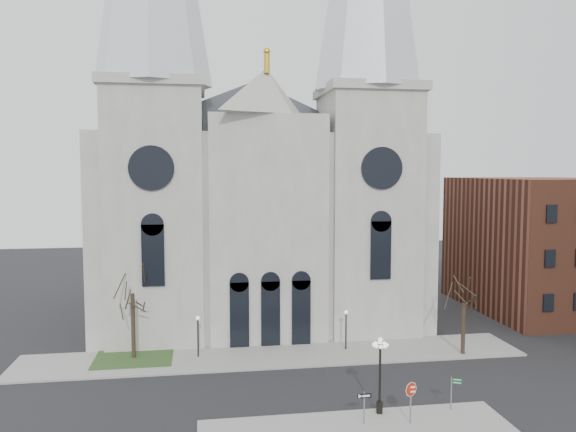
{
  "coord_description": "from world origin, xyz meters",
  "views": [
    {
      "loc": [
        -5.6,
        -32.33,
        14.78
      ],
      "look_at": [
        0.64,
        8.0,
        11.49
      ],
      "focal_mm": 35.0,
      "sensor_mm": 36.0,
      "label": 1
    }
  ],
  "objects": [
    {
      "name": "ground",
      "position": [
        0.0,
        0.0,
        0.0
      ],
      "size": [
        160.0,
        160.0,
        0.0
      ],
      "primitive_type": "plane",
      "color": "black",
      "rests_on": "ground"
    },
    {
      "name": "sidewalk_far",
      "position": [
        0.0,
        11.0,
        0.07
      ],
      "size": [
        40.0,
        6.0,
        0.14
      ],
      "primitive_type": "cube",
      "color": "gray",
      "rests_on": "ground"
    },
    {
      "name": "grass_patch",
      "position": [
        -11.0,
        12.0,
        0.09
      ],
      "size": [
        6.0,
        5.0,
        0.18
      ],
      "primitive_type": "cube",
      "color": "#28451D",
      "rests_on": "ground"
    },
    {
      "name": "cathedral",
      "position": [
        0.0,
        22.86,
        18.48
      ],
      "size": [
        33.0,
        26.66,
        54.0
      ],
      "color": "gray",
      "rests_on": "ground"
    },
    {
      "name": "bg_building_brick",
      "position": [
        30.0,
        22.0,
        7.0
      ],
      "size": [
        14.0,
        18.0,
        14.0
      ],
      "primitive_type": "cube",
      "color": "brown",
      "rests_on": "ground"
    },
    {
      "name": "tree_left",
      "position": [
        -11.0,
        12.0,
        5.58
      ],
      "size": [
        3.2,
        3.2,
        7.5
      ],
      "color": "black",
      "rests_on": "ground"
    },
    {
      "name": "tree_right",
      "position": [
        15.0,
        9.0,
        4.47
      ],
      "size": [
        3.2,
        3.2,
        6.0
      ],
      "color": "black",
      "rests_on": "ground"
    },
    {
      "name": "ped_lamp_left",
      "position": [
        -6.0,
        11.5,
        2.33
      ],
      "size": [
        0.32,
        0.32,
        3.26
      ],
      "color": "black",
      "rests_on": "sidewalk_far"
    },
    {
      "name": "ped_lamp_right",
      "position": [
        6.0,
        11.5,
        2.33
      ],
      "size": [
        0.32,
        0.32,
        3.26
      ],
      "color": "black",
      "rests_on": "sidewalk_far"
    },
    {
      "name": "stop_sign",
      "position": [
        6.26,
        -2.25,
        1.91
      ],
      "size": [
        0.89,
        0.09,
        2.47
      ],
      "rotation": [
        0.0,
        0.0,
        0.04
      ],
      "color": "slate",
      "rests_on": "sidewalk_near"
    },
    {
      "name": "globe_lamp",
      "position": [
        4.91,
        -0.67,
        3.08
      ],
      "size": [
        1.21,
        1.21,
        4.68
      ],
      "rotation": [
        0.0,
        0.0,
        -0.23
      ],
      "color": "black",
      "rests_on": "sidewalk_near"
    },
    {
      "name": "one_way_sign",
      "position": [
        3.57,
        -1.94,
        1.46
      ],
      "size": [
        0.84,
        0.08,
        1.91
      ],
      "rotation": [
        0.0,
        0.0,
        0.01
      ],
      "color": "slate",
      "rests_on": "sidewalk_near"
    },
    {
      "name": "street_name_sign",
      "position": [
        9.48,
        -0.9,
        1.37
      ],
      "size": [
        0.62,
        0.3,
        2.07
      ],
      "rotation": [
        0.0,
        0.0,
        -0.41
      ],
      "color": "slate",
      "rests_on": "sidewalk_near"
    }
  ]
}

